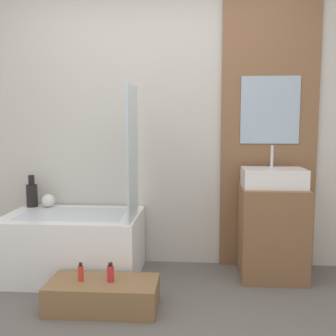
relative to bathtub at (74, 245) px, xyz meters
name	(u,v)px	position (x,y,z in m)	size (l,w,h in m)	color
wall_tiled_back	(157,123)	(0.68, 0.41, 1.03)	(4.20, 0.06, 2.60)	beige
wall_wood_accent	(269,122)	(1.67, 0.36, 1.04)	(0.84, 0.04, 2.60)	brown
bathtub	(74,245)	(0.00, 0.00, 0.00)	(1.12, 0.72, 0.54)	white
glass_shower_screen	(133,153)	(0.53, -0.10, 0.79)	(0.01, 0.48, 1.06)	silver
wooden_step_bench	(103,295)	(0.39, -0.58, -0.17)	(0.77, 0.37, 0.20)	olive
vanity_cabinet	(272,232)	(1.67, 0.10, 0.11)	(0.53, 0.48, 0.77)	brown
sink	(273,178)	(1.67, 0.10, 0.58)	(0.50, 0.33, 0.34)	white
vase_tall_dark	(32,194)	(-0.46, 0.26, 0.38)	(0.10, 0.10, 0.29)	black
vase_round_light	(48,201)	(-0.31, 0.25, 0.32)	(0.12, 0.12, 0.12)	silver
bottle_soap_primary	(81,273)	(0.23, -0.58, -0.01)	(0.04, 0.04, 0.13)	red
bottle_soap_secondary	(111,273)	(0.44, -0.58, -0.01)	(0.05, 0.05, 0.13)	red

